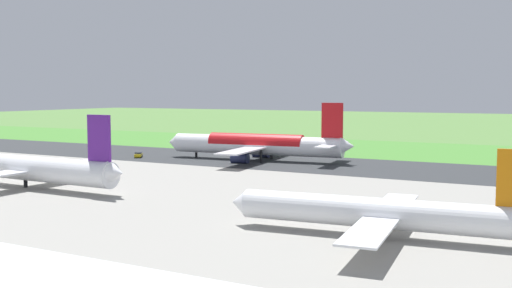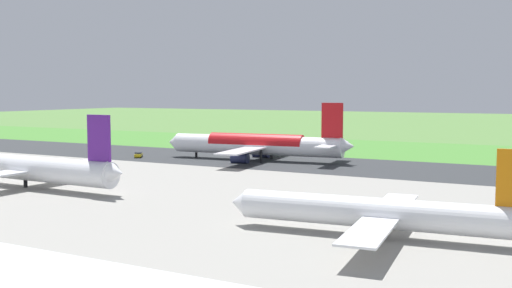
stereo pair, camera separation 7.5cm
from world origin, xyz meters
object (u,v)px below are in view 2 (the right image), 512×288
object	(u,v)px
airliner_parked_near	(379,212)
airliner_parked_mid	(26,167)
airliner_main	(257,145)
service_car_followme	(138,155)
no_stopping_sign	(290,143)
service_truck_baggage	(60,164)
traffic_cone_orange	(274,145)

from	to	relation	value
airliner_parked_near	airliner_parked_mid	size ratio (longest dim) A/B	0.82
airliner_main	service_car_followme	world-z (taller)	airliner_main
airliner_parked_near	service_car_followme	world-z (taller)	airliner_parked_near
airliner_main	no_stopping_sign	size ratio (longest dim) A/B	22.46
airliner_parked_near	airliner_parked_mid	distance (m)	72.30
airliner_parked_mid	service_car_followme	size ratio (longest dim) A/B	10.99
service_car_followme	service_truck_baggage	bearing A→B (deg)	91.33
service_truck_baggage	traffic_cone_orange	bearing A→B (deg)	-102.16
airliner_main	airliner_parked_near	distance (m)	86.78
airliner_parked_mid	traffic_cone_orange	bearing A→B (deg)	-91.78
service_car_followme	no_stopping_sign	distance (m)	55.41
airliner_parked_near	traffic_cone_orange	bearing A→B (deg)	-57.70
airliner_parked_near	service_car_followme	bearing A→B (deg)	-34.04
airliner_main	no_stopping_sign	world-z (taller)	airliner_main
service_truck_baggage	traffic_cone_orange	size ratio (longest dim) A/B	10.68
service_truck_baggage	airliner_parked_near	bearing A→B (deg)	161.49
airliner_parked_near	service_car_followme	size ratio (longest dim) A/B	9.05
service_truck_baggage	no_stopping_sign	bearing A→B (deg)	-106.48
service_truck_baggage	traffic_cone_orange	xyz separation A→B (m)	(-17.26, -80.05, -1.13)
no_stopping_sign	traffic_cone_orange	bearing A→B (deg)	-3.87
airliner_main	traffic_cone_orange	bearing A→B (deg)	-69.65
airliner_main	airliner_parked_mid	xyz separation A→B (m)	(18.27, 61.47, -0.38)
service_car_followme	no_stopping_sign	size ratio (longest dim) A/B	1.88
airliner_parked_near	service_truck_baggage	world-z (taller)	airliner_parked_near
no_stopping_sign	traffic_cone_orange	distance (m)	6.43
airliner_parked_mid	service_truck_baggage	world-z (taller)	airliner_parked_mid
service_truck_baggage	no_stopping_sign	size ratio (longest dim) A/B	2.44
airliner_parked_near	traffic_cone_orange	world-z (taller)	airliner_parked_near
airliner_parked_mid	traffic_cone_orange	size ratio (longest dim) A/B	90.46
airliner_parked_near	traffic_cone_orange	size ratio (longest dim) A/B	74.47
airliner_parked_mid	service_car_followme	bearing A→B (deg)	-74.13
airliner_parked_near	airliner_parked_mid	bearing A→B (deg)	-5.30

